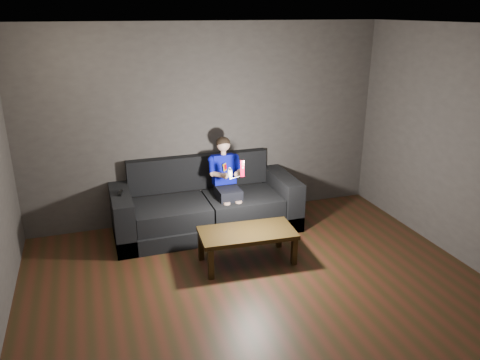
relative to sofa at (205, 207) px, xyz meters
name	(u,v)px	position (x,y,z in m)	size (l,w,h in m)	color
floor	(275,313)	(0.17, -2.10, -0.31)	(5.00, 5.00, 0.00)	black
back_wall	(208,124)	(0.17, 0.40, 1.04)	(5.00, 0.04, 2.70)	#36302F
ceiling	(284,27)	(0.17, -2.10, 2.39)	(5.00, 5.00, 0.02)	silver
sofa	(205,207)	(0.00, 0.00, 0.00)	(2.45, 1.06, 0.95)	black
child	(226,175)	(0.28, -0.07, 0.46)	(0.45, 0.55, 1.10)	black
wii_remote_red	(242,168)	(0.36, -0.50, 0.67)	(0.07, 0.09, 0.21)	red
nunchuk_white	(230,173)	(0.20, -0.50, 0.63)	(0.06, 0.09, 0.15)	white
wii_remote_black	(120,193)	(-1.10, -0.09, 0.37)	(0.07, 0.16, 0.03)	black
coffee_table	(247,235)	(0.23, -1.07, 0.04)	(1.14, 0.63, 0.40)	black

